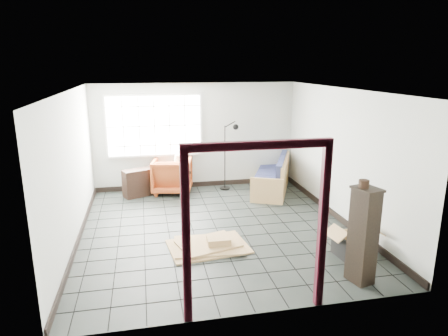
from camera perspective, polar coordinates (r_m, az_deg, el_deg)
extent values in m
plane|color=black|center=(7.71, -1.13, -8.59)|extent=(5.50, 5.50, 0.00)
cube|color=#AEB4AC|center=(9.95, -4.07, 4.55)|extent=(5.00, 0.02, 2.60)
cube|color=#AEB4AC|center=(4.74, 4.92, -6.98)|extent=(5.00, 0.02, 2.60)
cube|color=#AEB4AC|center=(7.28, -20.91, -0.16)|extent=(0.02, 5.50, 2.60)
cube|color=#AEB4AC|center=(8.11, 16.47, 1.66)|extent=(0.02, 5.50, 2.60)
cube|color=white|center=(7.09, -1.24, 11.09)|extent=(5.00, 5.50, 0.02)
cube|color=black|center=(10.22, -3.93, -2.33)|extent=(4.95, 0.03, 0.12)
cube|color=black|center=(7.67, -19.92, -9.14)|extent=(0.03, 5.45, 0.12)
cube|color=black|center=(8.46, 15.74, -6.56)|extent=(0.03, 5.45, 0.12)
cube|color=silver|center=(9.78, -9.91, 5.98)|extent=(2.32, 0.06, 1.52)
cube|color=white|center=(9.74, -9.91, 5.94)|extent=(2.20, 0.02, 1.40)
cube|color=#3B0D18|center=(4.73, -5.43, -10.34)|extent=(0.10, 0.08, 2.10)
cube|color=#3B0D18|center=(5.16, 13.88, -8.48)|extent=(0.10, 0.08, 2.10)
cube|color=#3B0D18|center=(4.54, 4.97, 3.28)|extent=(1.80, 0.08, 0.10)
cube|color=#AB774D|center=(9.89, 6.72, -2.35)|extent=(1.43, 1.98, 0.33)
cube|color=#AB774D|center=(8.95, 6.10, -3.30)|extent=(0.70, 0.35, 0.59)
cube|color=#AB774D|center=(10.76, 7.27, -0.24)|extent=(0.70, 0.35, 0.59)
cube|color=#AB774D|center=(9.77, 8.72, -0.55)|extent=(0.82, 1.71, 0.65)
cube|color=#1B2544|center=(9.24, 6.25, -2.00)|extent=(0.85, 0.81, 0.15)
cube|color=#1B2544|center=(9.16, 7.95, -0.77)|extent=(0.36, 0.59, 0.48)
cube|color=#1B2544|center=(9.82, 6.66, -1.01)|extent=(0.85, 0.81, 0.15)
cube|color=#1B2544|center=(9.74, 8.26, 0.16)|extent=(0.36, 0.59, 0.48)
cube|color=#1B2544|center=(10.41, 7.01, -0.12)|extent=(0.85, 0.81, 0.15)
cube|color=#1B2544|center=(10.33, 8.52, 0.98)|extent=(0.36, 0.59, 0.48)
imported|color=brown|center=(9.73, -7.39, -0.82)|extent=(1.05, 1.01, 0.93)
cube|color=black|center=(9.73, -6.61, -0.45)|extent=(0.59, 0.59, 0.06)
cube|color=black|center=(9.56, -7.36, -2.43)|extent=(0.06, 0.06, 0.50)
cube|color=black|center=(9.68, -5.08, -2.16)|extent=(0.06, 0.06, 0.50)
cube|color=black|center=(9.94, -8.00, -1.80)|extent=(0.06, 0.06, 0.50)
cube|color=black|center=(10.04, -5.80, -1.55)|extent=(0.06, 0.06, 0.50)
cylinder|color=black|center=(9.69, -6.43, 0.09)|extent=(0.11, 0.11, 0.14)
cylinder|color=black|center=(9.66, -6.45, 0.76)|extent=(0.03, 0.03, 0.10)
cone|color=beige|center=(9.64, -6.47, 1.37)|extent=(0.28, 0.28, 0.19)
cube|color=silver|center=(9.76, -6.99, 0.06)|extent=(0.31, 0.26, 0.09)
cylinder|color=black|center=(9.73, -7.73, -0.02)|extent=(0.03, 0.06, 0.06)
cylinder|color=black|center=(10.03, 0.12, -2.89)|extent=(0.31, 0.31, 0.03)
cylinder|color=black|center=(9.82, 0.13, 1.51)|extent=(0.03, 0.03, 1.57)
cylinder|color=black|center=(9.67, 0.91, 6.29)|extent=(0.26, 0.08, 0.14)
sphere|color=black|center=(9.69, 1.69, 5.88)|extent=(0.17, 0.17, 0.14)
cube|color=black|center=(9.66, -11.75, -2.00)|extent=(0.89, 0.63, 0.65)
cube|color=black|center=(9.65, -11.76, -1.95)|extent=(0.82, 0.56, 0.03)
cube|color=black|center=(6.00, 19.23, -9.20)|extent=(0.34, 0.40, 1.39)
cube|color=black|center=(5.77, 19.81, -2.84)|extent=(0.38, 0.44, 0.03)
cylinder|color=black|center=(5.74, 19.35, -2.15)|extent=(0.16, 0.16, 0.11)
cube|color=#A88251|center=(7.03, 17.89, -11.64)|extent=(0.58, 0.48, 0.02)
cube|color=black|center=(6.81, 16.11, -10.76)|extent=(0.06, 0.43, 0.37)
cube|color=#A88251|center=(7.11, 19.81, -9.98)|extent=(0.06, 0.43, 0.37)
cube|color=#A88251|center=(6.80, 19.05, -11.05)|extent=(0.54, 0.08, 0.37)
cube|color=#A88251|center=(7.12, 17.00, -9.71)|extent=(0.54, 0.08, 0.37)
cube|color=#A88251|center=(6.67, 15.71, -8.95)|extent=(0.25, 0.45, 0.15)
cube|color=#A88251|center=(7.06, 20.48, -8.03)|extent=(0.25, 0.45, 0.15)
cube|color=#A88251|center=(6.96, -2.25, -11.15)|extent=(1.42, 1.09, 0.03)
cube|color=#A88251|center=(6.94, -2.26, -10.95)|extent=(1.21, 0.93, 0.03)
cube|color=#A88251|center=(6.93, -2.26, -10.74)|extent=(1.14, 0.96, 0.03)
cube|color=#A88251|center=(6.89, -0.81, -10.27)|extent=(0.39, 0.32, 0.11)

